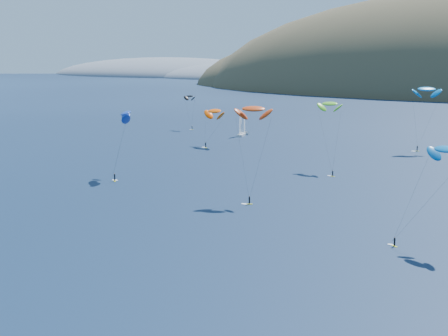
% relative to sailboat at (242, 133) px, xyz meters
% --- Properties ---
extents(headland, '(460.00, 250.00, 60.00)m').
position_rel_sailboat_xyz_m(headland, '(-390.33, 560.11, -4.35)').
color(headland, slate).
rests_on(headland, ground).
extents(sailboat, '(10.33, 8.98, 12.40)m').
position_rel_sailboat_xyz_m(sailboat, '(0.00, 0.00, 0.00)').
color(sailboat, silver).
rests_on(sailboat, ground).
extents(kitesurfer_1, '(11.29, 11.44, 15.82)m').
position_rel_sailboat_xyz_m(kitesurfer_1, '(3.68, -29.16, 11.95)').
color(kitesurfer_1, yellow).
rests_on(kitesurfer_1, ground).
extents(kitesurfer_3, '(10.31, 14.10, 21.66)m').
position_rel_sailboat_xyz_m(kitesurfer_3, '(56.89, -52.87, 18.47)').
color(kitesurfer_3, yellow).
rests_on(kitesurfer_3, ground).
extents(kitesurfer_4, '(10.93, 9.23, 24.61)m').
position_rel_sailboat_xyz_m(kitesurfer_4, '(74.94, -3.78, 20.80)').
color(kitesurfer_4, yellow).
rests_on(kitesurfer_4, ground).
extents(kitesurfer_5, '(11.68, 9.44, 19.75)m').
position_rel_sailboat_xyz_m(kitesurfer_5, '(100.68, -115.13, 16.59)').
color(kitesurfer_5, yellow).
rests_on(kitesurfer_5, ground).
extents(kitesurfer_9, '(9.30, 9.86, 23.88)m').
position_rel_sailboat_xyz_m(kitesurfer_9, '(54.48, -99.03, 20.49)').
color(kitesurfer_9, yellow).
rests_on(kitesurfer_9, ground).
extents(kitesurfer_10, '(9.14, 14.29, 20.35)m').
position_rel_sailboat_xyz_m(kitesurfer_10, '(10.60, -91.07, 16.72)').
color(kitesurfer_10, yellow).
rests_on(kitesurfer_10, ground).
extents(kitesurfer_12, '(7.01, 5.11, 16.65)m').
position_rel_sailboat_xyz_m(kitesurfer_12, '(-31.80, 9.83, 13.81)').
color(kitesurfer_12, yellow).
rests_on(kitesurfer_12, ground).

